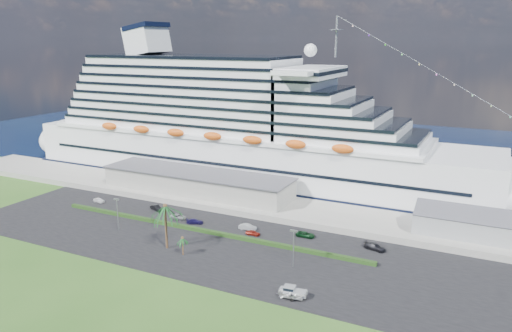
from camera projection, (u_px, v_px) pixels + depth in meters
The scene contains 22 objects.
ground at pixel (194, 263), 108.19m from camera, with size 420.00×420.00×0.00m, color #2B521B.
asphalt_lot at pixel (219, 245), 117.73m from camera, with size 140.00×38.00×0.12m, color black.
wharf at pixel (271, 206), 142.72m from camera, with size 240.00×20.00×1.80m, color gray.
water at pixel (355, 149), 221.11m from camera, with size 420.00×160.00×0.02m, color black.
cruise_ship at pixel (243, 132), 168.93m from camera, with size 191.00×38.00×54.00m.
terminal_building at pixel (197, 182), 152.45m from camera, with size 61.00×15.00×6.30m.
port_shed at pixel (468, 223), 119.50m from camera, with size 24.00×12.31×7.37m.
hedge at pixel (202, 230), 125.39m from camera, with size 88.00×1.10×0.90m, color black.
lamp_post_left at pixel (117, 210), 125.86m from camera, with size 1.60×0.35×8.27m.
lamp_post_right at pixel (294, 244), 105.23m from camera, with size 1.60×0.35×8.27m.
palm_tall at pixel (165, 211), 113.70m from camera, with size 8.82×8.82×11.13m.
palm_short at pixel (182, 240), 111.40m from camera, with size 3.53×3.53×4.56m.
parked_car_0 at pixel (99, 200), 148.27m from camera, with size 1.54×3.82×1.30m, color white.
parked_car_1 at pixel (156, 208), 141.35m from camera, with size 1.54×4.42×1.46m, color black.
parked_car_2 at pixel (178, 217), 134.39m from camera, with size 2.12×4.59×1.28m, color gray.
parked_car_3 at pixel (195, 221), 131.12m from camera, with size 1.76×4.33×1.26m, color #1B1549.
parked_car_4 at pixel (253, 233), 123.37m from camera, with size 1.46×3.62×1.23m, color maroon.
parked_car_5 at pixel (248, 227), 126.78m from camera, with size 1.60×4.58×1.51m, color #A3A5AA.
parked_car_6 at pixel (305, 234), 122.21m from camera, with size 2.15×4.66×1.30m, color black.
parked_car_7 at pixel (375, 247), 114.72m from camera, with size 2.11×5.19×1.51m, color black.
pickup_truck at pixel (292, 291), 93.95m from camera, with size 5.62×2.72×1.90m.
boat_trailer at pixel (292, 294), 92.84m from camera, with size 5.77×4.11×1.61m.
Camera 1 is at (56.33, -83.31, 47.17)m, focal length 35.00 mm.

